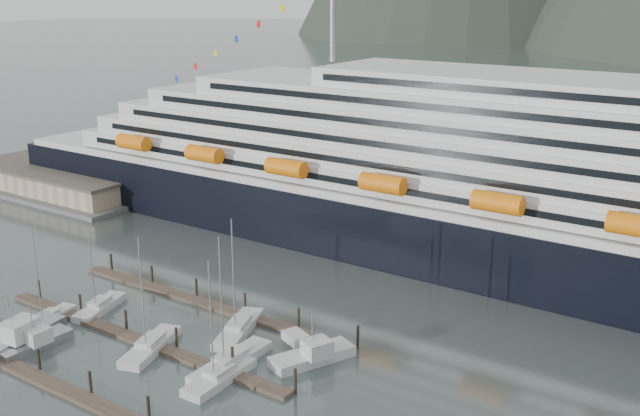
% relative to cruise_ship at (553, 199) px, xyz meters
% --- Properties ---
extents(ground, '(1600.00, 1600.00, 0.00)m').
position_rel_cruise_ship_xyz_m(ground, '(-30.03, -54.94, -12.04)').
color(ground, '#4C5A59').
rests_on(ground, ground).
extents(cruise_ship, '(210.00, 30.40, 50.30)m').
position_rel_cruise_ship_xyz_m(cruise_ship, '(0.00, 0.00, 0.00)').
color(cruise_ship, black).
rests_on(cruise_ship, ground).
extents(warehouse, '(46.00, 20.00, 5.80)m').
position_rel_cruise_ship_xyz_m(warehouse, '(-102.03, -12.94, -9.79)').
color(warehouse, '#595956').
rests_on(warehouse, ground).
extents(dock_near, '(48.18, 2.28, 3.20)m').
position_rel_cruise_ship_xyz_m(dock_near, '(-34.95, -64.89, -11.73)').
color(dock_near, '#42352B').
rests_on(dock_near, ground).
extents(dock_mid, '(48.18, 2.28, 3.20)m').
position_rel_cruise_ship_xyz_m(dock_mid, '(-34.95, -51.89, -11.73)').
color(dock_mid, '#42352B').
rests_on(dock_mid, ground).
extents(dock_far, '(48.18, 2.28, 3.20)m').
position_rel_cruise_ship_xyz_m(dock_far, '(-34.95, -38.89, -11.73)').
color(dock_far, '#42352B').
rests_on(dock_far, ground).
extents(sailboat_a, '(5.32, 9.76, 12.21)m').
position_rel_cruise_ship_xyz_m(sailboat_a, '(-46.09, -48.50, -11.62)').
color(sailboat_a, '#BCBCBC').
rests_on(sailboat_a, ground).
extents(sailboat_b, '(3.73, 8.99, 13.37)m').
position_rel_cruise_ship_xyz_m(sailboat_b, '(-49.07, -54.73, -11.63)').
color(sailboat_b, '#BCBCBC').
rests_on(sailboat_b, ground).
extents(sailboat_c, '(6.11, 11.17, 15.52)m').
position_rel_cruise_ship_xyz_m(sailboat_c, '(-31.55, -52.78, -11.59)').
color(sailboat_c, '#BCBCBC').
rests_on(sailboat_c, ground).
extents(sailboat_d, '(3.23, 12.48, 16.93)m').
position_rel_cruise_ship_xyz_m(sailboat_d, '(-20.89, -50.20, -11.59)').
color(sailboat_d, '#BCBCBC').
rests_on(sailboat_d, ground).
extents(sailboat_g, '(6.79, 12.09, 16.29)m').
position_rel_cruise_ship_xyz_m(sailboat_g, '(-25.88, -42.94, -11.59)').
color(sailboat_g, '#BCBCBC').
rests_on(sailboat_g, ground).
extents(sailboat_h, '(3.30, 10.18, 15.38)m').
position_rel_cruise_ship_xyz_m(sailboat_h, '(-19.62, -53.58, -11.59)').
color(sailboat_h, '#BCBCBC').
rests_on(sailboat_h, ground).
extents(trawler_a, '(10.70, 14.71, 7.89)m').
position_rel_cruise_ship_xyz_m(trawler_a, '(-46.75, -61.56, -11.07)').
color(trawler_a, '#96999C').
rests_on(trawler_a, ground).
extents(trawler_b, '(7.21, 9.47, 6.07)m').
position_rel_cruise_ship_xyz_m(trawler_b, '(-43.90, -60.45, -11.23)').
color(trawler_b, '#96999C').
rests_on(trawler_b, ground).
extents(trawler_e, '(9.16, 10.88, 6.73)m').
position_rel_cruise_ship_xyz_m(trawler_e, '(-13.78, -43.77, -11.17)').
color(trawler_e, '#BCBCBC').
rests_on(trawler_e, ground).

